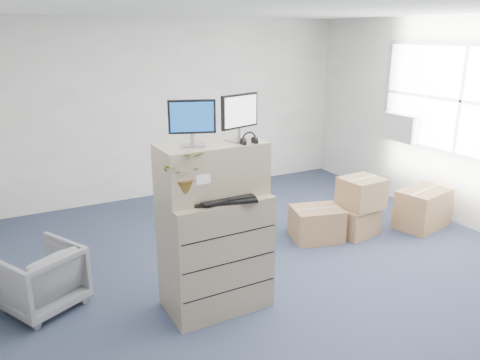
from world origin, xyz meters
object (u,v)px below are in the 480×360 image
monitor_right (240,115)px  office_chair (40,275)px  water_bottle (217,179)px  filing_cabinet_lower (216,252)px  potted_plant (183,180)px  monitor_left (192,120)px  keyboard (224,200)px

monitor_right → office_chair: bearing=141.2°
monitor_right → water_bottle: (-0.23, 0.01, -0.57)m
filing_cabinet_lower → potted_plant: (-0.34, -0.10, 0.79)m
monitor_left → monitor_right: size_ratio=0.95×
filing_cabinet_lower → water_bottle: size_ratio=3.77×
monitor_right → office_chair: 2.45m
water_bottle → potted_plant: potted_plant is taller
water_bottle → monitor_right: bearing=-1.5°
office_chair → monitor_left: bearing=123.3°
keyboard → office_chair: size_ratio=0.82×
monitor_right → keyboard: monitor_right is taller
filing_cabinet_lower → monitor_right: monitor_right is taller
monitor_left → monitor_right: 0.47m
monitor_left → office_chair: monitor_left is taller
keyboard → monitor_left: bearing=151.3°
keyboard → filing_cabinet_lower: bearing=109.8°
potted_plant → office_chair: bearing=144.5°
potted_plant → filing_cabinet_lower: bearing=15.7°
keyboard → office_chair: keyboard is taller
potted_plant → office_chair: size_ratio=0.60×
monitor_left → keyboard: (0.21, -0.19, -0.70)m
water_bottle → office_chair: bearing=155.6°
water_bottle → potted_plant: size_ratio=0.73×
monitor_right → potted_plant: (-0.61, -0.13, -0.50)m
monitor_left → keyboard: 0.75m
keyboard → potted_plant: (-0.36, 0.07, 0.21)m
monitor_right → keyboard: (-0.26, -0.20, -0.71)m
monitor_right → potted_plant: 0.80m
filing_cabinet_lower → monitor_left: bearing=171.6°
water_bottle → filing_cabinet_lower: bearing=-141.9°
keyboard → potted_plant: bearing=-177.6°
water_bottle → office_chair: size_ratio=0.44×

